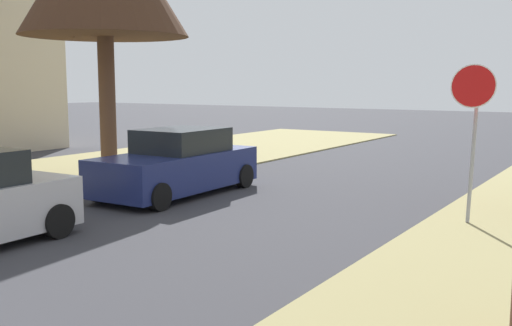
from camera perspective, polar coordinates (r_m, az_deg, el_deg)
The scene contains 2 objects.
stop_sign_far at distance 11.61m, azimuth 20.19°, elevation 4.92°, with size 0.81×0.46×2.96m.
parked_sedan_navy at distance 14.29m, azimuth -7.56°, elevation -0.14°, with size 2.05×4.45×1.57m.
Camera 1 is at (6.95, 0.42, 2.64)m, focal length 41.49 mm.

